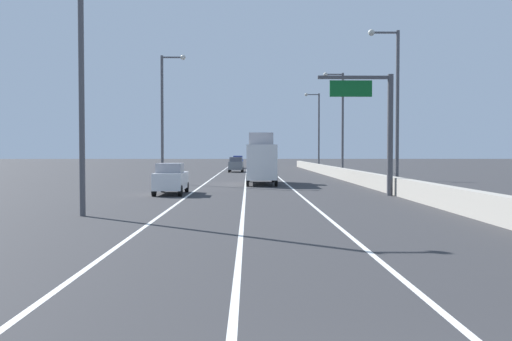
{
  "coord_description": "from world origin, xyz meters",
  "views": [
    {
      "loc": [
        -1.76,
        -4.42,
        2.69
      ],
      "look_at": [
        -1.11,
        43.15,
        1.14
      ],
      "focal_mm": 39.26,
      "sensor_mm": 36.0,
      "label": 1
    }
  ],
  "objects": [
    {
      "name": "lane_stripe_right",
      "position": [
        1.5,
        55.0,
        0.0
      ],
      "size": [
        0.16,
        130.0,
        0.0
      ],
      "primitive_type": "cube",
      "color": "silver",
      "rests_on": "ground_plane"
    },
    {
      "name": "lamp_post_left_near",
      "position": [
        -8.51,
        19.16,
        6.25
      ],
      "size": [
        2.14,
        0.44,
        10.97
      ],
      "color": "#4C4C51",
      "rests_on": "ground_plane"
    },
    {
      "name": "lane_stripe_left",
      "position": [
        -5.5,
        55.0,
        0.0
      ],
      "size": [
        0.16,
        130.0,
        0.0
      ],
      "primitive_type": "cube",
      "color": "silver",
      "rests_on": "ground_plane"
    },
    {
      "name": "overhead_sign_gantry",
      "position": [
        6.27,
        30.04,
        4.73
      ],
      "size": [
        4.68,
        0.36,
        7.5
      ],
      "color": "#47474C",
      "rests_on": "ground_plane"
    },
    {
      "name": "lamp_post_right_third",
      "position": [
        7.79,
        53.56,
        6.25
      ],
      "size": [
        2.14,
        0.44,
        10.97
      ],
      "color": "#4C4C51",
      "rests_on": "ground_plane"
    },
    {
      "name": "box_truck",
      "position": [
        -0.67,
        43.0,
        2.01
      ],
      "size": [
        2.53,
        8.23,
        4.39
      ],
      "color": "silver",
      "rests_on": "ground_plane"
    },
    {
      "name": "lamp_post_left_mid",
      "position": [
        -8.87,
        43.4,
        6.25
      ],
      "size": [
        2.14,
        0.44,
        10.97
      ],
      "color": "#4C4C51",
      "rests_on": "ground_plane"
    },
    {
      "name": "car_blue_0",
      "position": [
        -3.51,
        89.39,
        1.05
      ],
      "size": [
        1.83,
        4.26,
        2.12
      ],
      "color": "#1E389E",
      "rests_on": "ground_plane"
    },
    {
      "name": "lamp_post_right_fourth",
      "position": [
        7.87,
        73.76,
        6.25
      ],
      "size": [
        2.14,
        0.44,
        10.97
      ],
      "color": "#4C4C51",
      "rests_on": "ground_plane"
    },
    {
      "name": "jersey_barrier_right",
      "position": [
        7.61,
        40.0,
        0.55
      ],
      "size": [
        0.6,
        120.0,
        1.1
      ],
      "primitive_type": "cube",
      "color": "#9E998E",
      "rests_on": "ground_plane"
    },
    {
      "name": "lamp_post_right_second",
      "position": [
        8.09,
        33.36,
        6.25
      ],
      "size": [
        2.14,
        0.44,
        10.97
      ],
      "color": "#4C4C51",
      "rests_on": "ground_plane"
    },
    {
      "name": "ground_plane",
      "position": [
        0.0,
        64.0,
        0.0
      ],
      "size": [
        320.0,
        320.0,
        0.0
      ],
      "primitive_type": "plane",
      "color": "#2D2D30"
    },
    {
      "name": "car_gray_2",
      "position": [
        -3.44,
        71.7,
        1.01
      ],
      "size": [
        2.04,
        4.34,
        2.04
      ],
      "color": "slate",
      "rests_on": "ground_plane"
    },
    {
      "name": "lane_stripe_center",
      "position": [
        -2.0,
        55.0,
        0.0
      ],
      "size": [
        0.16,
        130.0,
        0.0
      ],
      "primitive_type": "cube",
      "color": "silver",
      "rests_on": "ground_plane"
    },
    {
      "name": "car_white_1",
      "position": [
        -6.72,
        31.4,
        0.99
      ],
      "size": [
        1.84,
        4.56,
        2.0
      ],
      "color": "white",
      "rests_on": "ground_plane"
    }
  ]
}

